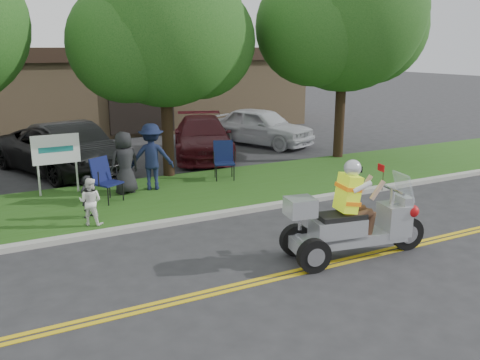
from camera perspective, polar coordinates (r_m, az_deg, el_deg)
name	(u,v)px	position (r m, az deg, el deg)	size (l,w,h in m)	color
ground	(272,265)	(9.84, 3.66, -9.50)	(120.00, 120.00, 0.00)	#28282B
centerline_near	(289,276)	(9.39, 5.51, -10.73)	(60.00, 0.10, 0.01)	gold
centerline_far	(284,273)	(9.52, 4.98, -10.37)	(60.00, 0.10, 0.01)	gold
curb	(208,216)	(12.35, -3.64, -4.07)	(60.00, 0.25, 0.12)	#A8A89E
grass_verge	(177,194)	(14.26, -7.14, -1.59)	(60.00, 4.00, 0.10)	#285416
commercial_building	(118,87)	(27.54, -13.49, 10.12)	(18.00, 8.20, 4.00)	#9E7F5B
tree_mid	(165,33)	(15.79, -8.38, 16.04)	(5.88, 4.80, 7.05)	#332114
tree_right	(345,17)	(18.83, 11.75, 17.47)	(6.86, 5.60, 8.07)	#332114
business_sign	(56,153)	(14.64, -19.95, 2.91)	(1.25, 0.06, 1.75)	silver
trike_scooter	(351,224)	(10.15, 12.38, -4.85)	(3.03, 1.20, 1.98)	black
lawn_chair_a	(224,157)	(15.55, -1.83, 2.55)	(0.78, 0.79, 1.15)	black
lawn_chair_b	(104,177)	(13.67, -15.01, 0.34)	(0.84, 0.85, 1.15)	black
spectator_chair_a	(152,157)	(14.48, -9.88, 2.59)	(1.21, 0.70, 1.88)	#151D3A
spectator_chair_b	(125,163)	(14.24, -12.83, 1.91)	(0.84, 0.55, 1.72)	black
child_left	(87,196)	(12.50, -16.78, -1.78)	(0.37, 0.24, 1.02)	black
child_right	(90,201)	(11.95, -16.46, -2.32)	(0.53, 0.42, 1.10)	white
parked_car_left	(73,148)	(17.76, -18.29, 3.47)	(1.68, 4.82, 1.59)	#272729
parked_car_mid	(62,150)	(17.67, -19.35, 3.19)	(2.49, 5.40, 1.50)	black
parked_car_right	(202,137)	(19.22, -4.24, 4.82)	(2.07, 5.08, 1.48)	#55131B
parked_car_far_right	(261,126)	(21.52, 2.39, 6.04)	(1.85, 4.61, 1.57)	silver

